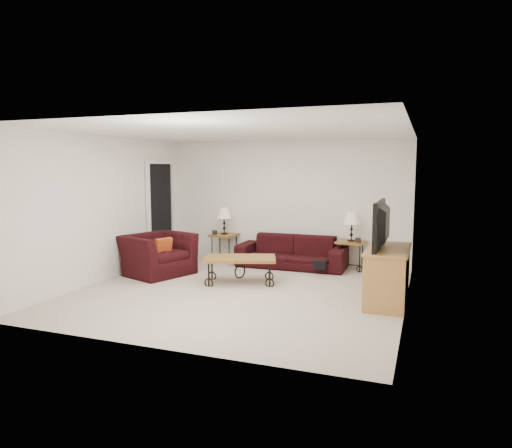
{
  "coord_description": "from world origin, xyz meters",
  "views": [
    {
      "loc": [
        2.73,
        -6.68,
        1.95
      ],
      "look_at": [
        0.0,
        0.7,
        1.0
      ],
      "focal_mm": 32.61,
      "sensor_mm": 36.0,
      "label": 1
    }
  ],
  "objects_px": {
    "side_table_right": "(351,255)",
    "armchair": "(158,254)",
    "television": "(388,225)",
    "side_table_left": "(224,247)",
    "backpack": "(321,261)",
    "sofa": "(292,252)",
    "lamp_left": "(224,221)",
    "lamp_right": "(352,227)",
    "tv_stand": "(388,275)",
    "coffee_table": "(240,270)"
  },
  "relations": [
    {
      "from": "lamp_right",
      "to": "armchair",
      "type": "height_order",
      "value": "lamp_right"
    },
    {
      "from": "armchair",
      "to": "side_table_left",
      "type": "bearing_deg",
      "value": 0.11
    },
    {
      "from": "television",
      "to": "side_table_right",
      "type": "bearing_deg",
      "value": -157.78
    },
    {
      "from": "tv_stand",
      "to": "backpack",
      "type": "distance_m",
      "value": 1.95
    },
    {
      "from": "coffee_table",
      "to": "television",
      "type": "relative_size",
      "value": 1.01
    },
    {
      "from": "lamp_right",
      "to": "armchair",
      "type": "xyz_separation_m",
      "value": [
        -3.27,
        -1.64,
        -0.46
      ]
    },
    {
      "from": "sofa",
      "to": "backpack",
      "type": "bearing_deg",
      "value": -29.14
    },
    {
      "from": "lamp_left",
      "to": "side_table_right",
      "type": "bearing_deg",
      "value": -0.0
    },
    {
      "from": "sofa",
      "to": "television",
      "type": "relative_size",
      "value": 1.79
    },
    {
      "from": "lamp_right",
      "to": "tv_stand",
      "type": "relative_size",
      "value": 0.42
    },
    {
      "from": "side_table_right",
      "to": "armchair",
      "type": "xyz_separation_m",
      "value": [
        -3.27,
        -1.64,
        0.09
      ]
    },
    {
      "from": "side_table_left",
      "to": "lamp_left",
      "type": "height_order",
      "value": "lamp_left"
    },
    {
      "from": "side_table_left",
      "to": "armchair",
      "type": "distance_m",
      "value": 1.75
    },
    {
      "from": "side_table_left",
      "to": "backpack",
      "type": "relative_size",
      "value": 1.19
    },
    {
      "from": "sofa",
      "to": "backpack",
      "type": "distance_m",
      "value": 0.77
    },
    {
      "from": "tv_stand",
      "to": "backpack",
      "type": "height_order",
      "value": "tv_stand"
    },
    {
      "from": "sofa",
      "to": "tv_stand",
      "type": "xyz_separation_m",
      "value": [
        1.97,
        -1.82,
        0.09
      ]
    },
    {
      "from": "lamp_left",
      "to": "armchair",
      "type": "distance_m",
      "value": 1.81
    },
    {
      "from": "sofa",
      "to": "television",
      "type": "height_order",
      "value": "television"
    },
    {
      "from": "side_table_right",
      "to": "television",
      "type": "relative_size",
      "value": 0.47
    },
    {
      "from": "side_table_right",
      "to": "lamp_right",
      "type": "distance_m",
      "value": 0.56
    },
    {
      "from": "side_table_right",
      "to": "coffee_table",
      "type": "xyz_separation_m",
      "value": [
        -1.61,
        -1.71,
        -0.05
      ]
    },
    {
      "from": "lamp_left",
      "to": "coffee_table",
      "type": "height_order",
      "value": "lamp_left"
    },
    {
      "from": "side_table_left",
      "to": "armchair",
      "type": "bearing_deg",
      "value": -110.27
    },
    {
      "from": "armchair",
      "to": "tv_stand",
      "type": "relative_size",
      "value": 0.86
    },
    {
      "from": "coffee_table",
      "to": "side_table_right",
      "type": "bearing_deg",
      "value": 46.72
    },
    {
      "from": "side_table_right",
      "to": "tv_stand",
      "type": "xyz_separation_m",
      "value": [
        0.84,
        -2.0,
        0.12
      ]
    },
    {
      "from": "armchair",
      "to": "television",
      "type": "height_order",
      "value": "television"
    },
    {
      "from": "side_table_left",
      "to": "side_table_right",
      "type": "bearing_deg",
      "value": -0.0
    },
    {
      "from": "lamp_left",
      "to": "backpack",
      "type": "xyz_separation_m",
      "value": [
        2.2,
        -0.55,
        -0.61
      ]
    },
    {
      "from": "side_table_left",
      "to": "tv_stand",
      "type": "distance_m",
      "value": 4.04
    },
    {
      "from": "armchair",
      "to": "backpack",
      "type": "relative_size",
      "value": 2.42
    },
    {
      "from": "armchair",
      "to": "lamp_right",
      "type": "bearing_deg",
      "value": -43.01
    },
    {
      "from": "tv_stand",
      "to": "lamp_right",
      "type": "bearing_deg",
      "value": 112.7
    },
    {
      "from": "armchair",
      "to": "television",
      "type": "bearing_deg",
      "value": -74.77
    },
    {
      "from": "sofa",
      "to": "coffee_table",
      "type": "relative_size",
      "value": 1.77
    },
    {
      "from": "tv_stand",
      "to": "sofa",
      "type": "bearing_deg",
      "value": 137.2
    },
    {
      "from": "television",
      "to": "lamp_right",
      "type": "bearing_deg",
      "value": -157.78
    },
    {
      "from": "sofa",
      "to": "coffee_table",
      "type": "distance_m",
      "value": 1.6
    },
    {
      "from": "sofa",
      "to": "backpack",
      "type": "relative_size",
      "value": 4.5
    },
    {
      "from": "sofa",
      "to": "television",
      "type": "xyz_separation_m",
      "value": [
        1.95,
        -1.82,
        0.83
      ]
    },
    {
      "from": "backpack",
      "to": "armchair",
      "type": "bearing_deg",
      "value": -140.29
    },
    {
      "from": "coffee_table",
      "to": "television",
      "type": "xyz_separation_m",
      "value": [
        2.43,
        -0.3,
        0.92
      ]
    },
    {
      "from": "side_table_left",
      "to": "backpack",
      "type": "distance_m",
      "value": 2.27
    },
    {
      "from": "coffee_table",
      "to": "lamp_right",
      "type": "bearing_deg",
      "value": 46.72
    },
    {
      "from": "tv_stand",
      "to": "television",
      "type": "xyz_separation_m",
      "value": [
        -0.02,
        0.0,
        0.74
      ]
    },
    {
      "from": "coffee_table",
      "to": "armchair",
      "type": "relative_size",
      "value": 1.05
    },
    {
      "from": "tv_stand",
      "to": "side_table_right",
      "type": "bearing_deg",
      "value": 112.7
    },
    {
      "from": "armchair",
      "to": "television",
      "type": "relative_size",
      "value": 0.96
    },
    {
      "from": "sofa",
      "to": "tv_stand",
      "type": "relative_size",
      "value": 1.6
    }
  ]
}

